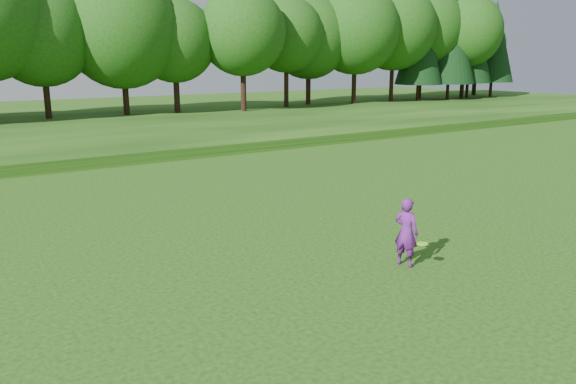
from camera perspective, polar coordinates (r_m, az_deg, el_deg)
ground at (r=12.29m, az=6.28°, el=-11.96°), size 140.00×140.00×0.00m
berm at (r=43.36m, az=-23.85°, el=5.74°), size 130.00×30.00×0.60m
walking_path at (r=29.83m, az=-19.04°, el=2.59°), size 130.00×1.60×0.04m
treeline at (r=47.12m, az=-25.67°, el=15.63°), size 104.00×7.00×15.00m
woman at (r=14.76m, az=11.92°, el=-4.01°), size 0.60×1.04×1.81m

